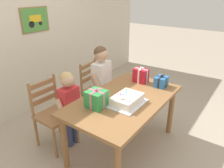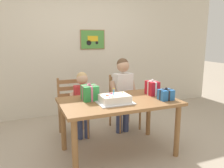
{
  "view_description": "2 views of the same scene",
  "coord_description": "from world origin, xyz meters",
  "px_view_note": "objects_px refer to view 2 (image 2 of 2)",
  "views": [
    {
      "loc": [
        -1.95,
        -1.21,
        1.95
      ],
      "look_at": [
        -0.18,
        0.06,
        0.99
      ],
      "focal_mm": 34.39,
      "sensor_mm": 36.0,
      "label": 1
    },
    {
      "loc": [
        -1.15,
        -2.62,
        1.56
      ],
      "look_at": [
        -0.09,
        0.01,
        0.97
      ],
      "focal_mm": 36.42,
      "sensor_mm": 36.0,
      "label": 2
    }
  ],
  "objects_px": {
    "gift_box_red_large": "(152,88)",
    "gift_box_corner_small": "(166,95)",
    "chair_right": "(124,101)",
    "child_younger": "(83,99)",
    "dining_table": "(119,107)",
    "chair_left": "(72,107)",
    "child_older": "(123,88)",
    "birthday_cake": "(115,99)",
    "gift_box_beside_cake": "(90,93)"
  },
  "relations": [
    {
      "from": "gift_box_corner_small",
      "to": "chair_left",
      "type": "relative_size",
      "value": 0.2
    },
    {
      "from": "gift_box_beside_cake",
      "to": "chair_right",
      "type": "bearing_deg",
      "value": 39.93
    },
    {
      "from": "child_younger",
      "to": "gift_box_corner_small",
      "type": "bearing_deg",
      "value": -42.25
    },
    {
      "from": "dining_table",
      "to": "chair_right",
      "type": "relative_size",
      "value": 1.65
    },
    {
      "from": "gift_box_corner_small",
      "to": "child_older",
      "type": "xyz_separation_m",
      "value": [
        -0.24,
        0.82,
        -0.07
      ]
    },
    {
      "from": "gift_box_corner_small",
      "to": "birthday_cake",
      "type": "bearing_deg",
      "value": 170.11
    },
    {
      "from": "dining_table",
      "to": "birthday_cake",
      "type": "xyz_separation_m",
      "value": [
        -0.1,
        -0.1,
        0.15
      ]
    },
    {
      "from": "chair_left",
      "to": "gift_box_beside_cake",
      "type": "bearing_deg",
      "value": -81.67
    },
    {
      "from": "gift_box_red_large",
      "to": "gift_box_corner_small",
      "type": "xyz_separation_m",
      "value": [
        0.03,
        -0.3,
        -0.03
      ]
    },
    {
      "from": "chair_right",
      "to": "child_younger",
      "type": "xyz_separation_m",
      "value": [
        -0.77,
        -0.2,
        0.17
      ]
    },
    {
      "from": "gift_box_red_large",
      "to": "chair_right",
      "type": "bearing_deg",
      "value": 98.33
    },
    {
      "from": "gift_box_red_large",
      "to": "gift_box_beside_cake",
      "type": "bearing_deg",
      "value": 176.06
    },
    {
      "from": "dining_table",
      "to": "child_younger",
      "type": "bearing_deg",
      "value": 118.24
    },
    {
      "from": "chair_right",
      "to": "birthday_cake",
      "type": "bearing_deg",
      "value": -120.95
    },
    {
      "from": "birthday_cake",
      "to": "child_younger",
      "type": "relative_size",
      "value": 0.42
    },
    {
      "from": "dining_table",
      "to": "child_older",
      "type": "height_order",
      "value": "child_older"
    },
    {
      "from": "birthday_cake",
      "to": "child_older",
      "type": "distance_m",
      "value": 0.83
    },
    {
      "from": "gift_box_corner_small",
      "to": "chair_left",
      "type": "height_order",
      "value": "chair_left"
    },
    {
      "from": "dining_table",
      "to": "child_older",
      "type": "xyz_separation_m",
      "value": [
        0.34,
        0.61,
        0.1
      ]
    },
    {
      "from": "dining_table",
      "to": "child_younger",
      "type": "xyz_separation_m",
      "value": [
        -0.33,
        0.61,
        -0.01
      ]
    },
    {
      "from": "dining_table",
      "to": "chair_left",
      "type": "bearing_deg",
      "value": 118.92
    },
    {
      "from": "birthday_cake",
      "to": "chair_right",
      "type": "bearing_deg",
      "value": 59.05
    },
    {
      "from": "chair_right",
      "to": "child_older",
      "type": "bearing_deg",
      "value": -118.86
    },
    {
      "from": "gift_box_beside_cake",
      "to": "child_older",
      "type": "xyz_separation_m",
      "value": [
        0.69,
        0.47,
        -0.1
      ]
    },
    {
      "from": "gift_box_red_large",
      "to": "gift_box_corner_small",
      "type": "relative_size",
      "value": 1.22
    },
    {
      "from": "gift_box_corner_small",
      "to": "child_younger",
      "type": "relative_size",
      "value": 0.18
    },
    {
      "from": "gift_box_corner_small",
      "to": "child_older",
      "type": "bearing_deg",
      "value": 106.49
    },
    {
      "from": "gift_box_red_large",
      "to": "chair_right",
      "type": "xyz_separation_m",
      "value": [
        -0.11,
        0.73,
        -0.38
      ]
    },
    {
      "from": "gift_box_corner_small",
      "to": "chair_right",
      "type": "height_order",
      "value": "chair_right"
    },
    {
      "from": "child_younger",
      "to": "chair_right",
      "type": "bearing_deg",
      "value": 14.51
    },
    {
      "from": "birthday_cake",
      "to": "gift_box_beside_cake",
      "type": "relative_size",
      "value": 1.92
    },
    {
      "from": "child_younger",
      "to": "dining_table",
      "type": "bearing_deg",
      "value": -61.76
    },
    {
      "from": "birthday_cake",
      "to": "gift_box_red_large",
      "type": "relative_size",
      "value": 1.92
    },
    {
      "from": "birthday_cake",
      "to": "chair_left",
      "type": "xyz_separation_m",
      "value": [
        -0.35,
        0.91,
        -0.33
      ]
    },
    {
      "from": "birthday_cake",
      "to": "gift_box_corner_small",
      "type": "height_order",
      "value": "birthday_cake"
    },
    {
      "from": "chair_left",
      "to": "chair_right",
      "type": "xyz_separation_m",
      "value": [
        0.89,
        -0.0,
        0.0
      ]
    },
    {
      "from": "child_older",
      "to": "chair_right",
      "type": "bearing_deg",
      "value": 61.14
    },
    {
      "from": "gift_box_corner_small",
      "to": "chair_right",
      "type": "relative_size",
      "value": 0.2
    },
    {
      "from": "child_older",
      "to": "gift_box_beside_cake",
      "type": "bearing_deg",
      "value": -145.82
    },
    {
      "from": "gift_box_beside_cake",
      "to": "chair_left",
      "type": "xyz_separation_m",
      "value": [
        -0.1,
        0.67,
        -0.38
      ]
    },
    {
      "from": "gift_box_red_large",
      "to": "gift_box_corner_small",
      "type": "distance_m",
      "value": 0.3
    },
    {
      "from": "child_older",
      "to": "child_younger",
      "type": "distance_m",
      "value": 0.67
    },
    {
      "from": "birthday_cake",
      "to": "child_older",
      "type": "xyz_separation_m",
      "value": [
        0.43,
        0.71,
        -0.05
      ]
    },
    {
      "from": "birthday_cake",
      "to": "child_older",
      "type": "relative_size",
      "value": 0.36
    },
    {
      "from": "gift_box_red_large",
      "to": "chair_left",
      "type": "xyz_separation_m",
      "value": [
        -1.0,
        0.73,
        -0.38
      ]
    },
    {
      "from": "child_older",
      "to": "child_younger",
      "type": "bearing_deg",
      "value": 179.97
    },
    {
      "from": "gift_box_corner_small",
      "to": "gift_box_red_large",
      "type": "bearing_deg",
      "value": 95.12
    },
    {
      "from": "gift_box_red_large",
      "to": "child_younger",
      "type": "distance_m",
      "value": 1.05
    },
    {
      "from": "chair_right",
      "to": "gift_box_corner_small",
      "type": "bearing_deg",
      "value": -82.6
    },
    {
      "from": "gift_box_corner_small",
      "to": "chair_right",
      "type": "xyz_separation_m",
      "value": [
        -0.13,
        1.03,
        -0.35
      ]
    }
  ]
}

